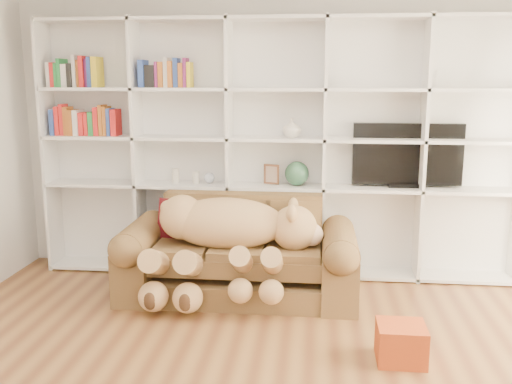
# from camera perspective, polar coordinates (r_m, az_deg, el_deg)

# --- Properties ---
(wall_back) EXTENTS (5.00, 0.02, 2.70)m
(wall_back) POSITION_cam_1_polar(r_m,az_deg,el_deg) (5.48, 2.21, 6.08)
(wall_back) COLOR white
(wall_back) RESTS_ON floor
(bookshelf) EXTENTS (4.43, 0.35, 2.40)m
(bookshelf) POSITION_cam_1_polar(r_m,az_deg,el_deg) (5.37, -0.46, 5.50)
(bookshelf) COLOR white
(bookshelf) RESTS_ON floor
(sofa) EXTENTS (2.00, 0.86, 0.84)m
(sofa) POSITION_cam_1_polar(r_m,az_deg,el_deg) (4.95, -1.71, -6.76)
(sofa) COLOR brown
(sofa) RESTS_ON floor
(teddy_bear) EXTENTS (1.45, 0.81, 0.84)m
(teddy_bear) POSITION_cam_1_polar(r_m,az_deg,el_deg) (4.72, -3.01, -4.33)
(teddy_bear) COLOR tan
(teddy_bear) RESTS_ON sofa
(throw_pillow) EXTENTS (0.41, 0.27, 0.39)m
(throw_pillow) POSITION_cam_1_polar(r_m,az_deg,el_deg) (5.10, -7.60, -2.83)
(throw_pillow) COLOR maroon
(throw_pillow) RESTS_ON sofa
(gift_box) EXTENTS (0.32, 0.30, 0.25)m
(gift_box) POSITION_cam_1_polar(r_m,az_deg,el_deg) (4.04, 14.29, -14.42)
(gift_box) COLOR #AF4017
(gift_box) RESTS_ON floor
(tv) EXTENTS (0.99, 0.18, 0.59)m
(tv) POSITION_cam_1_polar(r_m,az_deg,el_deg) (5.41, 14.88, 3.53)
(tv) COLOR black
(tv) RESTS_ON bookshelf
(picture_frame) EXTENTS (0.15, 0.07, 0.19)m
(picture_frame) POSITION_cam_1_polar(r_m,az_deg,el_deg) (5.34, 1.56, 1.79)
(picture_frame) COLOR brown
(picture_frame) RESTS_ON bookshelf
(green_vase) EXTENTS (0.23, 0.23, 0.23)m
(green_vase) POSITION_cam_1_polar(r_m,az_deg,el_deg) (5.32, 4.11, 1.86)
(green_vase) COLOR #2C563C
(green_vase) RESTS_ON bookshelf
(figurine_tall) EXTENTS (0.09, 0.09, 0.14)m
(figurine_tall) POSITION_cam_1_polar(r_m,az_deg,el_deg) (5.49, -8.06, 1.63)
(figurine_tall) COLOR beige
(figurine_tall) RESTS_ON bookshelf
(figurine_short) EXTENTS (0.08, 0.08, 0.11)m
(figurine_short) POSITION_cam_1_polar(r_m,az_deg,el_deg) (5.45, -6.01, 1.45)
(figurine_short) COLOR beige
(figurine_short) RESTS_ON bookshelf
(snow_globe) EXTENTS (0.10, 0.10, 0.10)m
(snow_globe) POSITION_cam_1_polar(r_m,az_deg,el_deg) (5.42, -4.70, 1.42)
(snow_globe) COLOR silver
(snow_globe) RESTS_ON bookshelf
(shelf_vase) EXTENTS (0.20, 0.20, 0.18)m
(shelf_vase) POSITION_cam_1_polar(r_m,az_deg,el_deg) (5.27, 3.58, 6.43)
(shelf_vase) COLOR silver
(shelf_vase) RESTS_ON bookshelf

